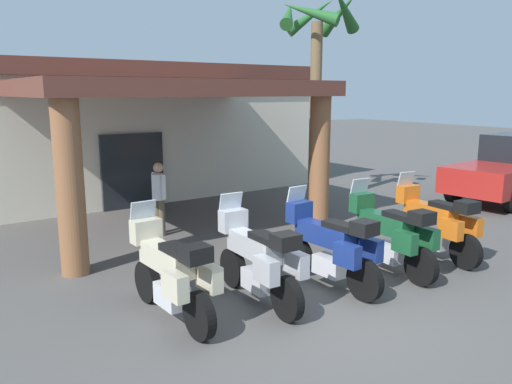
% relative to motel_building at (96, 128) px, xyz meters
% --- Properties ---
extents(ground_plane, '(80.00, 80.00, 0.00)m').
position_rel_motel_building_xyz_m(ground_plane, '(0.12, -11.32, -2.09)').
color(ground_plane, '#514F4C').
extents(motel_building, '(13.75, 11.96, 4.07)m').
position_rel_motel_building_xyz_m(motel_building, '(0.00, 0.00, 0.00)').
color(motel_building, silver).
rests_on(motel_building, ground_plane).
extents(motorcycle_cream, '(0.73, 2.21, 1.61)m').
position_rel_motel_building_xyz_m(motorcycle_cream, '(-1.91, -10.34, -1.39)').
color(motorcycle_cream, black).
rests_on(motorcycle_cream, ground_plane).
extents(motorcycle_silver, '(0.70, 2.21, 1.61)m').
position_rel_motel_building_xyz_m(motorcycle_silver, '(-0.54, -10.51, -1.39)').
color(motorcycle_silver, black).
rests_on(motorcycle_silver, ground_plane).
extents(motorcycle_blue, '(0.73, 2.21, 1.61)m').
position_rel_motel_building_xyz_m(motorcycle_blue, '(0.83, -10.61, -1.39)').
color(motorcycle_blue, black).
rests_on(motorcycle_blue, ground_plane).
extents(motorcycle_green, '(0.72, 2.21, 1.61)m').
position_rel_motel_building_xyz_m(motorcycle_green, '(2.20, -10.65, -1.39)').
color(motorcycle_green, black).
rests_on(motorcycle_green, ground_plane).
extents(motorcycle_orange, '(0.74, 2.21, 1.61)m').
position_rel_motel_building_xyz_m(motorcycle_orange, '(3.57, -10.57, -1.39)').
color(motorcycle_orange, black).
rests_on(motorcycle_orange, ground_plane).
extents(pedestrian, '(0.32, 0.53, 1.67)m').
position_rel_motel_building_xyz_m(pedestrian, '(-0.34, -6.08, -1.13)').
color(pedestrian, brown).
rests_on(pedestrian, ground_plane).
extents(palm_tree_near_portico, '(2.37, 2.46, 6.01)m').
position_rel_motel_building_xyz_m(palm_tree_near_portico, '(4.81, -5.32, 2.30)').
color(palm_tree_near_portico, brown).
rests_on(palm_tree_near_portico, ground_plane).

